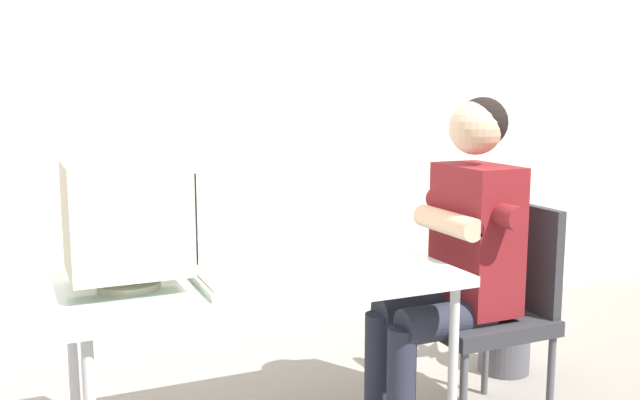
% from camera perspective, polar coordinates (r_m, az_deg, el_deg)
% --- Properties ---
extents(wall_back, '(8.00, 0.10, 3.00)m').
position_cam_1_polar(wall_back, '(3.86, -7.59, 10.89)').
color(wall_back, beige).
rests_on(wall_back, ground_plane).
extents(desk, '(1.36, 0.69, 0.72)m').
position_cam_1_polar(desk, '(2.53, -4.69, -7.08)').
color(desk, '#B7B7BC').
rests_on(desk, ground_plane).
extents(crt_monitor, '(0.38, 0.33, 0.42)m').
position_cam_1_polar(crt_monitor, '(2.37, -15.20, -1.43)').
color(crt_monitor, beige).
rests_on(crt_monitor, desk).
extents(keyboard, '(0.18, 0.47, 0.03)m').
position_cam_1_polar(keyboard, '(2.43, -8.05, -6.19)').
color(keyboard, silver).
rests_on(keyboard, desk).
extents(office_chair, '(0.47, 0.47, 0.90)m').
position_cam_1_polar(office_chair, '(3.00, 13.67, -7.94)').
color(office_chair, '#4C4C51').
rests_on(office_chair, ground_plane).
extents(person_seated, '(0.67, 0.55, 1.33)m').
position_cam_1_polar(person_seated, '(2.84, 10.83, -4.12)').
color(person_seated, maroon).
rests_on(person_seated, ground_plane).
extents(potted_plant, '(0.47, 0.58, 0.78)m').
position_cam_1_polar(potted_plant, '(3.58, 14.66, -8.20)').
color(potted_plant, '#4C4C51').
rests_on(potted_plant, ground_plane).
extents(desk_mug, '(0.09, 0.10, 0.09)m').
position_cam_1_polar(desk_mug, '(2.67, -9.24, -4.13)').
color(desk_mug, white).
rests_on(desk_mug, desk).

